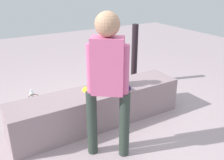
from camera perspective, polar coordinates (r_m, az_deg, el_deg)
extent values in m
plane|color=#AB969B|center=(3.49, -3.01, -9.53)|extent=(12.00, 12.00, 0.00)
cube|color=gray|center=(3.37, -3.09, -6.09)|extent=(2.33, 0.50, 0.48)
cylinder|color=#281847|center=(3.27, 0.65, -1.63)|extent=(0.10, 0.25, 0.08)
cylinder|color=#281847|center=(3.31, 2.43, -1.30)|extent=(0.10, 0.25, 0.08)
cube|color=#438EDE|center=(3.33, 0.73, 1.48)|extent=(0.22, 0.15, 0.28)
sphere|color=tan|center=(3.26, 0.75, 5.15)|extent=(0.16, 0.16, 0.16)
cylinder|color=tan|center=(3.29, -1.08, 1.10)|extent=(0.05, 0.05, 0.21)
cylinder|color=tan|center=(3.38, 2.49, 1.69)|extent=(0.05, 0.05, 0.21)
cylinder|color=#2C3730|center=(2.73, 2.82, -10.19)|extent=(0.11, 0.11, 0.75)
cylinder|color=#2C3730|center=(2.77, -4.56, -9.76)|extent=(0.11, 0.11, 0.75)
cube|color=#D35F8F|center=(2.46, -0.99, 3.18)|extent=(0.37, 0.34, 0.57)
sphere|color=tan|center=(2.35, -1.05, 12.58)|extent=(0.24, 0.24, 0.24)
cylinder|color=#D35F8F|center=(2.46, 2.90, 1.88)|extent=(0.09, 0.09, 0.54)
cylinder|color=#D35F8F|center=(2.50, -4.80, 2.16)|extent=(0.09, 0.09, 0.54)
cylinder|color=yellow|center=(3.29, -4.88, -2.16)|extent=(0.22, 0.22, 0.01)
cylinder|color=brown|center=(3.28, -4.90, -1.70)|extent=(0.10, 0.10, 0.04)
cylinder|color=brown|center=(3.27, -4.91, -1.28)|extent=(0.10, 0.10, 0.01)
cube|color=silver|center=(3.30, -3.87, -1.86)|extent=(0.11, 0.04, 0.00)
cube|color=gold|center=(4.40, 1.23, -0.48)|extent=(0.20, 0.09, 0.27)
torus|color=white|center=(4.33, 0.76, 1.06)|extent=(0.08, 0.01, 0.08)
torus|color=white|center=(4.38, 1.73, 1.27)|extent=(0.08, 0.01, 0.08)
cylinder|color=black|center=(4.74, 4.90, -0.38)|extent=(0.36, 0.36, 0.04)
cylinder|color=black|center=(4.56, 5.13, 5.98)|extent=(0.11, 0.11, 1.05)
cylinder|color=silver|center=(3.94, -3.68, -4.38)|extent=(0.07, 0.07, 0.15)
cone|color=silver|center=(3.90, -3.71, -3.22)|extent=(0.07, 0.07, 0.03)
cylinder|color=white|center=(3.89, -3.72, -2.94)|extent=(0.03, 0.03, 0.02)
cylinder|color=silver|center=(4.13, -17.67, -3.88)|extent=(0.07, 0.07, 0.18)
cone|color=silver|center=(4.09, -17.84, -2.52)|extent=(0.06, 0.06, 0.03)
cylinder|color=white|center=(4.08, -17.89, -2.20)|extent=(0.03, 0.03, 0.02)
cube|color=black|center=(4.28, 5.84, -1.85)|extent=(0.29, 0.13, 0.20)
torus|color=black|center=(4.24, 5.89, -0.61)|extent=(0.21, 0.01, 0.21)
cube|color=brown|center=(3.81, -17.16, -5.89)|extent=(0.27, 0.11, 0.21)
torus|color=brown|center=(3.76, -17.34, -4.46)|extent=(0.20, 0.01, 0.20)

